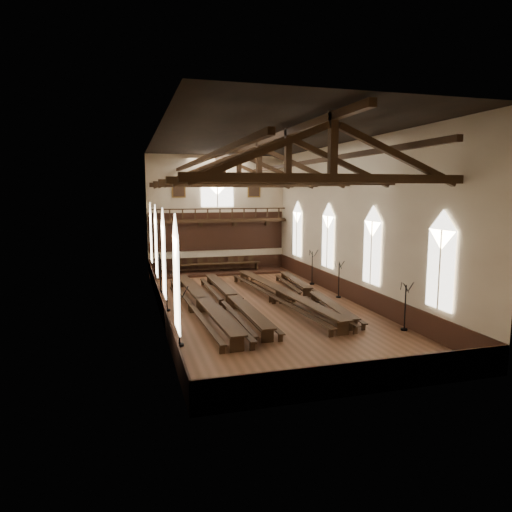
{
  "coord_description": "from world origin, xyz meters",
  "views": [
    {
      "loc": [
        -7.64,
        -26.2,
        6.9
      ],
      "look_at": [
        0.24,
        1.5,
        2.82
      ],
      "focal_mm": 32.0,
      "sensor_mm": 36.0,
      "label": 1
    }
  ],
  "objects_px": {
    "refectory_row_b": "(232,298)",
    "candelabrum_right_mid": "(339,287)",
    "candelabrum_left_far": "(160,280)",
    "candelabrum_right_near": "(405,316)",
    "candelabrum_right_far": "(312,274)",
    "candelabrum_left_near": "(179,328)",
    "refectory_row_c": "(282,293)",
    "refectory_row_d": "(312,292)",
    "high_table": "(218,264)",
    "refectory_row_a": "(202,301)",
    "candelabrum_left_mid": "(167,298)",
    "dais": "(218,272)"
  },
  "relations": [
    {
      "from": "candelabrum_left_far",
      "to": "candelabrum_right_near",
      "type": "relative_size",
      "value": 1.17
    },
    {
      "from": "candelabrum_right_far",
      "to": "candelabrum_right_near",
      "type": "bearing_deg",
      "value": -90.0
    },
    {
      "from": "dais",
      "to": "refectory_row_a",
      "type": "bearing_deg",
      "value": -105.23
    },
    {
      "from": "candelabrum_right_near",
      "to": "candelabrum_left_far",
      "type": "bearing_deg",
      "value": 132.25
    },
    {
      "from": "refectory_row_b",
      "to": "candelabrum_right_far",
      "type": "distance_m",
      "value": 8.75
    },
    {
      "from": "refectory_row_a",
      "to": "refectory_row_c",
      "type": "relative_size",
      "value": 1.0
    },
    {
      "from": "candelabrum_left_mid",
      "to": "refectory_row_a",
      "type": "bearing_deg",
      "value": -17.56
    },
    {
      "from": "candelabrum_right_near",
      "to": "candelabrum_right_mid",
      "type": "distance_m",
      "value": 7.39
    },
    {
      "from": "high_table",
      "to": "candelabrum_left_near",
      "type": "bearing_deg",
      "value": -106.44
    },
    {
      "from": "candelabrum_left_mid",
      "to": "candelabrum_left_far",
      "type": "bearing_deg",
      "value": 90.0
    },
    {
      "from": "refectory_row_b",
      "to": "candelabrum_right_mid",
      "type": "distance_m",
      "value": 7.25
    },
    {
      "from": "candelabrum_right_near",
      "to": "candelabrum_left_mid",
      "type": "bearing_deg",
      "value": 147.57
    },
    {
      "from": "refectory_row_a",
      "to": "high_table",
      "type": "bearing_deg",
      "value": 74.77
    },
    {
      "from": "candelabrum_left_near",
      "to": "candelabrum_right_mid",
      "type": "height_order",
      "value": "candelabrum_left_near"
    },
    {
      "from": "dais",
      "to": "high_table",
      "type": "xyz_separation_m",
      "value": [
        0.0,
        -0.0,
        0.68
      ]
    },
    {
      "from": "refectory_row_b",
      "to": "dais",
      "type": "distance_m",
      "value": 11.53
    },
    {
      "from": "refectory_row_c",
      "to": "refectory_row_a",
      "type": "bearing_deg",
      "value": -171.32
    },
    {
      "from": "refectory_row_d",
      "to": "refectory_row_a",
      "type": "bearing_deg",
      "value": -173.61
    },
    {
      "from": "high_table",
      "to": "candelabrum_right_far",
      "type": "height_order",
      "value": "candelabrum_right_far"
    },
    {
      "from": "candelabrum_right_mid",
      "to": "candelabrum_right_far",
      "type": "distance_m",
      "value": 4.46
    },
    {
      "from": "candelabrum_right_near",
      "to": "refectory_row_a",
      "type": "bearing_deg",
      "value": 144.86
    },
    {
      "from": "high_table",
      "to": "candelabrum_right_far",
      "type": "xyz_separation_m",
      "value": [
        5.89,
        -6.53,
        0.03
      ]
    },
    {
      "from": "refectory_row_a",
      "to": "refectory_row_d",
      "type": "xyz_separation_m",
      "value": [
        7.17,
        0.8,
        -0.1
      ]
    },
    {
      "from": "refectory_row_b",
      "to": "candelabrum_right_mid",
      "type": "xyz_separation_m",
      "value": [
        7.23,
        0.45,
        0.19
      ]
    },
    {
      "from": "refectory_row_c",
      "to": "candelabrum_left_far",
      "type": "xyz_separation_m",
      "value": [
        -7.11,
        5.0,
        0.27
      ]
    },
    {
      "from": "refectory_row_d",
      "to": "candelabrum_left_far",
      "type": "distance_m",
      "value": 10.41
    },
    {
      "from": "refectory_row_b",
      "to": "dais",
      "type": "bearing_deg",
      "value": 83.31
    },
    {
      "from": "candelabrum_right_far",
      "to": "dais",
      "type": "bearing_deg",
      "value": 132.04
    },
    {
      "from": "refectory_row_a",
      "to": "dais",
      "type": "height_order",
      "value": "refectory_row_a"
    },
    {
      "from": "refectory_row_b",
      "to": "candelabrum_left_near",
      "type": "distance_m",
      "value": 7.34
    },
    {
      "from": "refectory_row_d",
      "to": "refectory_row_c",
      "type": "bearing_deg",
      "value": -179.53
    },
    {
      "from": "refectory_row_b",
      "to": "dais",
      "type": "height_order",
      "value": "refectory_row_b"
    },
    {
      "from": "refectory_row_b",
      "to": "refectory_row_d",
      "type": "bearing_deg",
      "value": 3.25
    },
    {
      "from": "candelabrum_right_near",
      "to": "candelabrum_right_far",
      "type": "xyz_separation_m",
      "value": [
        0.0,
        11.85,
        0.05
      ]
    },
    {
      "from": "high_table",
      "to": "refectory_row_d",
      "type": "bearing_deg",
      "value": -70.65
    },
    {
      "from": "refectory_row_c",
      "to": "refectory_row_d",
      "type": "xyz_separation_m",
      "value": [
        2.01,
        0.02,
        -0.09
      ]
    },
    {
      "from": "high_table",
      "to": "candelabrum_left_mid",
      "type": "bearing_deg",
      "value": -114.72
    },
    {
      "from": "candelabrum_left_near",
      "to": "candelabrum_right_near",
      "type": "distance_m",
      "value": 11.12
    },
    {
      "from": "candelabrum_left_mid",
      "to": "refectory_row_b",
      "type": "bearing_deg",
      "value": -1.72
    },
    {
      "from": "refectory_row_a",
      "to": "high_table",
      "type": "xyz_separation_m",
      "value": [
        3.25,
        11.95,
        0.17
      ]
    },
    {
      "from": "refectory_row_b",
      "to": "candelabrum_left_near",
      "type": "xyz_separation_m",
      "value": [
        -3.87,
        -6.23,
        0.29
      ]
    },
    {
      "from": "candelabrum_left_mid",
      "to": "candelabrum_right_far",
      "type": "distance_m",
      "value": 12.09
    },
    {
      "from": "refectory_row_a",
      "to": "candelabrum_left_mid",
      "type": "relative_size",
      "value": 6.07
    },
    {
      "from": "refectory_row_c",
      "to": "candelabrum_left_far",
      "type": "bearing_deg",
      "value": 144.88
    },
    {
      "from": "refectory_row_a",
      "to": "candelabrum_left_mid",
      "type": "height_order",
      "value": "candelabrum_left_mid"
    },
    {
      "from": "candelabrum_left_near",
      "to": "candelabrum_right_far",
      "type": "relative_size",
      "value": 1.05
    },
    {
      "from": "refectory_row_d",
      "to": "candelabrum_right_mid",
      "type": "bearing_deg",
      "value": 4.51
    },
    {
      "from": "refectory_row_d",
      "to": "candelabrum_left_mid",
      "type": "height_order",
      "value": "candelabrum_left_mid"
    },
    {
      "from": "candelabrum_right_mid",
      "to": "candelabrum_right_far",
      "type": "relative_size",
      "value": 0.92
    },
    {
      "from": "high_table",
      "to": "refectory_row_b",
      "type": "bearing_deg",
      "value": -96.69
    }
  ]
}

